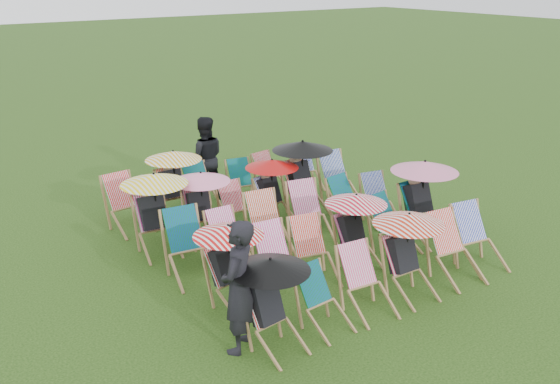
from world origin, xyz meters
TOP-DOWN VIEW (x-y plane):
  - ground at (0.00, 0.00)m, footprint 100.00×100.00m
  - deckchair_0 at (-2.03, -2.28)m, footprint 1.00×1.07m
  - deckchair_1 at (-1.22, -2.28)m, footprint 0.60×0.79m
  - deckchair_2 at (-0.47, -2.29)m, footprint 0.67×0.88m
  - deckchair_3 at (0.35, -2.26)m, footprint 1.04×1.08m
  - deckchair_4 at (1.32, -2.31)m, footprint 0.74×0.96m
  - deckchair_5 at (1.96, -2.24)m, footprint 0.76×0.97m
  - deckchair_6 at (-1.91, -1.06)m, footprint 1.00×1.08m
  - deckchair_7 at (-1.08, -1.03)m, footprint 0.69×0.91m
  - deckchair_8 at (-0.48, -1.10)m, footprint 0.77×0.95m
  - deckchair_9 at (0.36, -1.12)m, footprint 0.99×1.03m
  - deckchair_10 at (1.22, -1.08)m, footprint 0.74×0.94m
  - deckchair_11 at (2.04, -0.98)m, footprint 1.17×1.22m
  - deckchair_12 at (-2.00, 0.04)m, footprint 0.78×1.00m
  - deckchair_13 at (-1.31, -0.03)m, footprint 0.60×0.83m
  - deckchair_14 at (-0.51, 0.06)m, footprint 0.77×0.98m
  - deckchair_15 at (0.40, 0.12)m, footprint 0.80×1.00m
  - deckchair_16 at (1.28, 0.03)m, footprint 0.75×0.96m
  - deckchair_17 at (1.96, 0.01)m, footprint 0.72×0.90m
  - deckchair_18 at (-2.03, 1.20)m, footprint 1.12×1.18m
  - deckchair_19 at (-1.19, 1.18)m, footprint 1.02×1.09m
  - deckchair_20 at (-0.44, 1.19)m, footprint 0.56×0.79m
  - deckchair_21 at (0.34, 1.18)m, footprint 1.00×1.08m
  - deckchair_22 at (1.09, 1.25)m, footprint 1.18×1.24m
  - deckchair_23 at (2.01, 1.25)m, footprint 0.74×0.97m
  - deckchair_24 at (-2.06, 2.37)m, footprint 0.73×0.96m
  - deckchair_25 at (-1.08, 2.46)m, footprint 1.07×1.12m
  - deckchair_26 at (-0.51, 2.40)m, footprint 0.62×0.85m
  - deckchair_27 at (0.37, 2.31)m, footprint 0.69×0.87m
  - deckchair_28 at (1.14, 2.42)m, footprint 0.68×0.87m
  - deckchair_29 at (2.00, 2.35)m, footprint 0.69×0.86m
  - person_left at (-2.39, -2.05)m, footprint 0.75×0.72m
  - person_rear at (-0.12, 3.03)m, footprint 1.02×0.92m

SIDE VIEW (x-z plane):
  - ground at x=0.00m, z-range 0.00..0.00m
  - deckchair_1 at x=-1.22m, z-range 0.00..0.82m
  - deckchair_29 at x=2.00m, z-range 0.00..0.85m
  - deckchair_20 at x=-0.44m, z-range 0.00..0.85m
  - deckchair_27 at x=0.37m, z-range 0.00..0.85m
  - deckchair_28 at x=1.14m, z-range 0.00..0.86m
  - deckchair_17 at x=1.96m, z-range 0.00..0.87m
  - deckchair_13 at x=-1.31m, z-range 0.00..0.89m
  - deckchair_2 at x=-0.47m, z-range 0.00..0.91m
  - deckchair_26 at x=-0.51m, z-range 0.00..0.91m
  - deckchair_8 at x=-0.48m, z-range 0.00..0.92m
  - deckchair_10 at x=1.22m, z-range 0.00..0.93m
  - deckchair_7 at x=-1.08m, z-range 0.00..0.94m
  - deckchair_16 at x=1.28m, z-range 0.00..0.95m
  - deckchair_5 at x=1.96m, z-range 0.00..0.96m
  - deckchair_15 at x=0.40m, z-range 0.00..0.98m
  - deckchair_4 at x=1.32m, z-range 0.00..0.98m
  - deckchair_24 at x=-2.06m, z-range 0.00..0.98m
  - deckchair_14 at x=-0.51m, z-range 0.00..0.98m
  - deckchair_23 at x=2.01m, z-range 0.00..0.99m
  - deckchair_12 at x=-2.00m, z-range 0.00..1.02m
  - deckchair_9 at x=0.36m, z-range 0.03..1.21m
  - deckchair_21 at x=0.34m, z-range 0.03..1.21m
  - deckchair_6 at x=-1.91m, z-range 0.03..1.22m
  - deckchair_0 at x=-2.03m, z-range 0.03..1.22m
  - deckchair_19 at x=-1.19m, z-range 0.03..1.24m
  - deckchair_3 at x=0.35m, z-range 0.03..1.26m
  - deckchair_25 at x=-1.08m, z-range 0.04..1.31m
  - deckchair_18 at x=-2.03m, z-range 0.04..1.37m
  - deckchair_11 at x=2.04m, z-range 0.04..1.43m
  - deckchair_22 at x=1.09m, z-range 0.04..1.43m
  - person_rear at x=-0.12m, z-range 0.00..1.72m
  - person_left at x=-2.39m, z-range 0.00..1.73m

